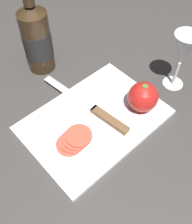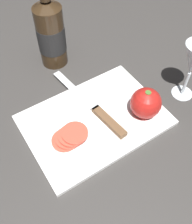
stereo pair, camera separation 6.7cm
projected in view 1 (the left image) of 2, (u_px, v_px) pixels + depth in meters
ground_plane at (95, 121)px, 0.70m from camera, size 3.00×3.00×0.00m
cutting_board at (96, 120)px, 0.70m from camera, size 0.36×0.26×0.01m
wine_bottle at (37, 38)px, 0.75m from camera, size 0.08×0.08×0.31m
wine_glass at (183, 51)px, 0.69m from camera, size 0.07×0.07×0.17m
whole_tomato at (143, 97)px, 0.69m from camera, size 0.08×0.08×0.08m
knife at (101, 114)px, 0.70m from camera, size 0.06×0.30×0.01m
tomato_slice_stack_near at (74, 140)px, 0.64m from camera, size 0.09×0.07×0.03m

